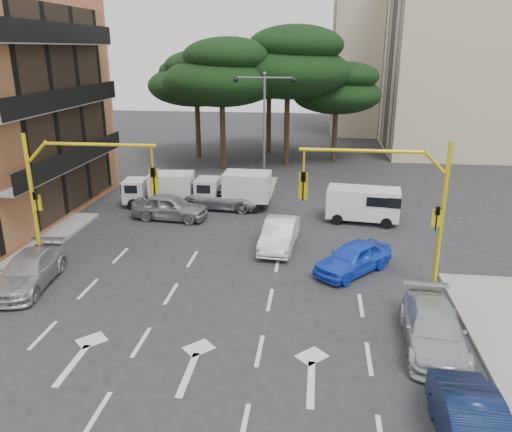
{
  "coord_description": "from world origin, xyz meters",
  "views": [
    {
      "loc": [
        3.62,
        -17.4,
        9.34
      ],
      "look_at": [
        0.76,
        5.44,
        1.6
      ],
      "focal_mm": 35.0,
      "sensor_mm": 36.0,
      "label": 1
    }
  ],
  "objects_px": {
    "street_lamp_center": "(264,111)",
    "signal_mast_right": "(397,195)",
    "car_silver_cross_b": "(170,207)",
    "box_truck_b": "(234,190)",
    "car_silver_cross_a": "(224,197)",
    "signal_mast_left": "(70,184)",
    "car_silver_parked": "(433,329)",
    "car_silver_wagon": "(29,271)",
    "box_truck_a": "(160,190)",
    "van_white": "(363,205)",
    "car_white_hatch": "(279,234)",
    "car_navy_parked": "(475,432)",
    "car_blue_compact": "(353,258)"
  },
  "relations": [
    {
      "from": "car_blue_compact",
      "to": "car_silver_parked",
      "type": "relative_size",
      "value": 0.87
    },
    {
      "from": "car_white_hatch",
      "to": "car_navy_parked",
      "type": "distance_m",
      "value": 13.92
    },
    {
      "from": "box_truck_a",
      "to": "signal_mast_right",
      "type": "bearing_deg",
      "value": -131.33
    },
    {
      "from": "car_silver_wagon",
      "to": "box_truck_b",
      "type": "bearing_deg",
      "value": 53.44
    },
    {
      "from": "car_silver_wagon",
      "to": "car_silver_parked",
      "type": "distance_m",
      "value": 15.81
    },
    {
      "from": "car_silver_cross_a",
      "to": "street_lamp_center",
      "type": "bearing_deg",
      "value": -20.19
    },
    {
      "from": "car_silver_cross_b",
      "to": "car_navy_parked",
      "type": "xyz_separation_m",
      "value": [
        12.25,
        -16.23,
        -0.06
      ]
    },
    {
      "from": "car_navy_parked",
      "to": "box_truck_a",
      "type": "distance_m",
      "value": 23.02
    },
    {
      "from": "signal_mast_right",
      "to": "box_truck_a",
      "type": "height_order",
      "value": "signal_mast_right"
    },
    {
      "from": "car_blue_compact",
      "to": "box_truck_a",
      "type": "height_order",
      "value": "box_truck_a"
    },
    {
      "from": "van_white",
      "to": "box_truck_b",
      "type": "relative_size",
      "value": 0.86
    },
    {
      "from": "box_truck_a",
      "to": "car_navy_parked",
      "type": "bearing_deg",
      "value": -148.95
    },
    {
      "from": "signal_mast_left",
      "to": "street_lamp_center",
      "type": "height_order",
      "value": "street_lamp_center"
    },
    {
      "from": "car_silver_cross_a",
      "to": "car_silver_parked",
      "type": "bearing_deg",
      "value": -141.86
    },
    {
      "from": "car_silver_cross_a",
      "to": "box_truck_b",
      "type": "distance_m",
      "value": 0.78
    },
    {
      "from": "car_silver_cross_a",
      "to": "car_silver_parked",
      "type": "relative_size",
      "value": 1.05
    },
    {
      "from": "car_silver_wagon",
      "to": "car_silver_cross_a",
      "type": "height_order",
      "value": "car_silver_cross_a"
    },
    {
      "from": "car_silver_cross_b",
      "to": "car_blue_compact",
      "type": "bearing_deg",
      "value": -116.06
    },
    {
      "from": "box_truck_a",
      "to": "street_lamp_center",
      "type": "bearing_deg",
      "value": -57.36
    },
    {
      "from": "car_silver_parked",
      "to": "car_navy_parked",
      "type": "bearing_deg",
      "value": -86.65
    },
    {
      "from": "car_silver_cross_a",
      "to": "car_silver_cross_b",
      "type": "relative_size",
      "value": 1.12
    },
    {
      "from": "car_blue_compact",
      "to": "van_white",
      "type": "height_order",
      "value": "van_white"
    },
    {
      "from": "signal_mast_left",
      "to": "street_lamp_center",
      "type": "relative_size",
      "value": 0.77
    },
    {
      "from": "signal_mast_right",
      "to": "box_truck_a",
      "type": "bearing_deg",
      "value": 143.82
    },
    {
      "from": "signal_mast_left",
      "to": "car_white_hatch",
      "type": "height_order",
      "value": "signal_mast_left"
    },
    {
      "from": "signal_mast_right",
      "to": "van_white",
      "type": "relative_size",
      "value": 1.51
    },
    {
      "from": "signal_mast_left",
      "to": "car_silver_cross_a",
      "type": "bearing_deg",
      "value": 63.19
    },
    {
      "from": "signal_mast_left",
      "to": "car_silver_parked",
      "type": "distance_m",
      "value": 15.44
    },
    {
      "from": "street_lamp_center",
      "to": "car_silver_cross_a",
      "type": "distance_m",
      "value": 6.85
    },
    {
      "from": "signal_mast_right",
      "to": "signal_mast_left",
      "type": "relative_size",
      "value": 1.0
    },
    {
      "from": "car_silver_wagon",
      "to": "box_truck_a",
      "type": "xyz_separation_m",
      "value": [
        2.0,
        11.34,
        0.4
      ]
    },
    {
      "from": "car_silver_cross_b",
      "to": "box_truck_b",
      "type": "relative_size",
      "value": 0.93
    },
    {
      "from": "street_lamp_center",
      "to": "car_silver_cross_a",
      "type": "height_order",
      "value": "street_lamp_center"
    },
    {
      "from": "signal_mast_right",
      "to": "car_silver_parked",
      "type": "bearing_deg",
      "value": -80.04
    },
    {
      "from": "signal_mast_right",
      "to": "car_white_hatch",
      "type": "height_order",
      "value": "signal_mast_right"
    },
    {
      "from": "car_silver_parked",
      "to": "box_truck_b",
      "type": "bearing_deg",
      "value": 125.92
    },
    {
      "from": "signal_mast_right",
      "to": "box_truck_b",
      "type": "height_order",
      "value": "signal_mast_right"
    },
    {
      "from": "signal_mast_left",
      "to": "box_truck_a",
      "type": "relative_size",
      "value": 1.39
    },
    {
      "from": "car_blue_compact",
      "to": "car_navy_parked",
      "type": "xyz_separation_m",
      "value": [
        2.25,
        -10.23,
        0.0
      ]
    },
    {
      "from": "signal_mast_right",
      "to": "van_white",
      "type": "xyz_separation_m",
      "value": [
        -0.53,
        7.92,
        -2.89
      ]
    },
    {
      "from": "car_white_hatch",
      "to": "box_truck_a",
      "type": "distance_m",
      "value": 9.86
    },
    {
      "from": "car_blue_compact",
      "to": "car_silver_parked",
      "type": "height_order",
      "value": "car_blue_compact"
    },
    {
      "from": "car_silver_parked",
      "to": "van_white",
      "type": "height_order",
      "value": "van_white"
    },
    {
      "from": "car_white_hatch",
      "to": "box_truck_b",
      "type": "xyz_separation_m",
      "value": [
        -3.29,
        6.02,
        0.44
      ]
    },
    {
      "from": "car_navy_parked",
      "to": "car_silver_parked",
      "type": "xyz_separation_m",
      "value": [
        0.0,
        4.69,
        -0.02
      ]
    },
    {
      "from": "car_silver_cross_a",
      "to": "van_white",
      "type": "relative_size",
      "value": 1.22
    },
    {
      "from": "signal_mast_left",
      "to": "car_silver_cross_b",
      "type": "bearing_deg",
      "value": 72.94
    },
    {
      "from": "street_lamp_center",
      "to": "signal_mast_right",
      "type": "bearing_deg",
      "value": -64.09
    },
    {
      "from": "car_silver_parked",
      "to": "signal_mast_right",
      "type": "bearing_deg",
      "value": 103.31
    },
    {
      "from": "signal_mast_right",
      "to": "car_silver_parked",
      "type": "xyz_separation_m",
      "value": [
        0.8,
        -4.53,
        -3.22
      ]
    }
  ]
}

